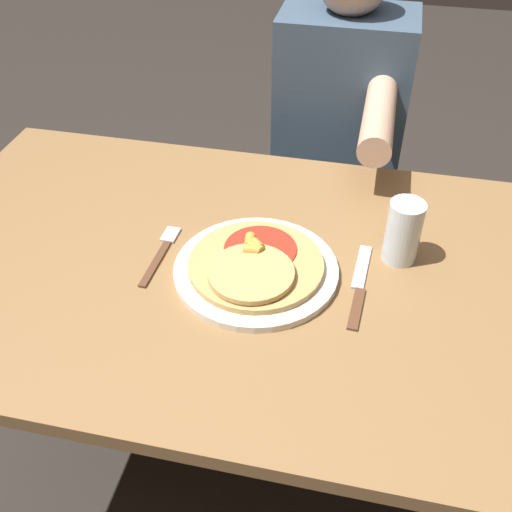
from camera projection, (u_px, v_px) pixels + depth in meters
The scene contains 8 objects.
ground_plane at pixel (244, 475), 1.58m from camera, with size 8.00×8.00×0.00m, color #2D2823.
dining_table at pixel (239, 306), 1.17m from camera, with size 1.29×0.78×0.74m.
plate at pixel (256, 270), 1.08m from camera, with size 0.30×0.30×0.01m.
pizza at pixel (255, 265), 1.06m from camera, with size 0.24×0.24×0.04m.
fork at pixel (162, 251), 1.13m from camera, with size 0.03×0.18×0.00m.
knife at pixel (359, 287), 1.05m from camera, with size 0.03×0.22×0.00m.
drinking_glass at pixel (403, 232), 1.08m from camera, with size 0.06×0.06×0.12m.
person_diner at pixel (339, 135), 1.63m from camera, with size 0.33×0.52×1.15m.
Camera 1 is at (0.21, -0.80, 1.47)m, focal length 42.00 mm.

